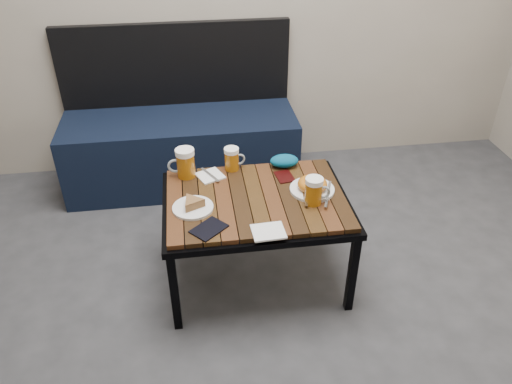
{
  "coord_description": "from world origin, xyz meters",
  "views": [
    {
      "loc": [
        -0.2,
        -1.03,
        1.74
      ],
      "look_at": [
        0.07,
        0.81,
        0.5
      ],
      "focal_mm": 35.0,
      "sensor_mm": 36.0,
      "label": 1
    }
  ],
  "objects": [
    {
      "name": "passport_burgundy",
      "position": [
        0.23,
        0.96,
        0.47
      ],
      "size": [
        0.09,
        0.12,
        0.01
      ],
      "primitive_type": "cube",
      "rotation": [
        0.0,
        0.0,
        0.14
      ],
      "color": "black",
      "rests_on": "cafe_table"
    },
    {
      "name": "cafe_table",
      "position": [
        0.07,
        0.81,
        0.43
      ],
      "size": [
        0.84,
        0.62,
        0.47
      ],
      "color": "black",
      "rests_on": "ground"
    },
    {
      "name": "beer_mug_centre",
      "position": [
        -0.01,
        1.07,
        0.53
      ],
      "size": [
        0.11,
        0.08,
        0.12
      ],
      "rotation": [
        0.0,
        0.0,
        0.22
      ],
      "color": "#9F590C",
      "rests_on": "cafe_table"
    },
    {
      "name": "napkin_right",
      "position": [
        0.08,
        0.55,
        0.48
      ],
      "size": [
        0.14,
        0.12,
        0.01
      ],
      "rotation": [
        0.0,
        0.0,
        0.05
      ],
      "color": "white",
      "rests_on": "cafe_table"
    },
    {
      "name": "plate_bagel",
      "position": [
        0.33,
        0.82,
        0.5
      ],
      "size": [
        0.2,
        0.26,
        0.06
      ],
      "color": "white",
      "rests_on": "cafe_table"
    },
    {
      "name": "beer_mug_right",
      "position": [
        0.32,
        0.73,
        0.54
      ],
      "size": [
        0.12,
        0.08,
        0.13
      ],
      "rotation": [
        0.0,
        0.0,
        -0.02
      ],
      "color": "#9F590C",
      "rests_on": "cafe_table"
    },
    {
      "name": "passport_navy",
      "position": [
        -0.16,
        0.6,
        0.48
      ],
      "size": [
        0.17,
        0.17,
        0.01
      ],
      "primitive_type": "cube",
      "rotation": [
        0.0,
        0.0,
        -0.84
      ],
      "color": "black",
      "rests_on": "cafe_table"
    },
    {
      "name": "napkin_left",
      "position": [
        -0.12,
        1.01,
        0.48
      ],
      "size": [
        0.15,
        0.15,
        0.01
      ],
      "rotation": [
        0.0,
        0.0,
        0.41
      ],
      "color": "white",
      "rests_on": "cafe_table"
    },
    {
      "name": "beer_mug_left",
      "position": [
        -0.24,
        1.03,
        0.54
      ],
      "size": [
        0.13,
        0.09,
        0.14
      ],
      "rotation": [
        0.0,
        0.0,
        3.11
      ],
      "color": "#9F590C",
      "rests_on": "cafe_table"
    },
    {
      "name": "bench",
      "position": [
        -0.26,
        1.76,
        0.27
      ],
      "size": [
        1.4,
        0.5,
        0.95
      ],
      "color": "black",
      "rests_on": "ground"
    },
    {
      "name": "knit_pouch",
      "position": [
        0.25,
        1.06,
        0.5
      ],
      "size": [
        0.14,
        0.1,
        0.06
      ],
      "primitive_type": "ellipsoid",
      "rotation": [
        0.0,
        0.0,
        -0.04
      ],
      "color": "navy",
      "rests_on": "cafe_table"
    },
    {
      "name": "plate_pie",
      "position": [
        -0.21,
        0.76,
        0.49
      ],
      "size": [
        0.18,
        0.18,
        0.05
      ],
      "color": "white",
      "rests_on": "cafe_table"
    }
  ]
}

